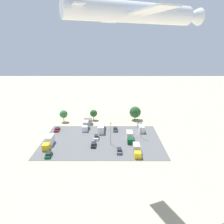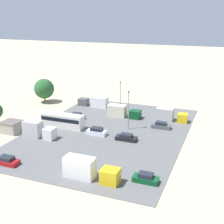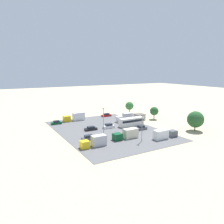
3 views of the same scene
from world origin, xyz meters
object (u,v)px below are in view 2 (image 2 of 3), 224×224
object	(u,v)px
parked_car_3	(7,161)
parked_truck_0	(170,115)
shed_building	(11,127)
parked_truck_2	(122,112)
parked_truck_1	(88,170)
parked_car_2	(146,178)
parked_car_4	(161,126)
parked_truck_4	(95,102)
parked_car_5	(97,132)
parked_car_0	(126,138)
parked_car_1	(76,116)
parked_truck_3	(38,130)
bus	(63,120)

from	to	relation	value
parked_car_3	parked_truck_0	bearing A→B (deg)	146.84
shed_building	parked_truck_2	world-z (taller)	parked_truck_2
parked_truck_1	shed_building	bearing A→B (deg)	-116.42
parked_truck_0	parked_truck_2	distance (m)	11.99
parked_car_2	parked_car_4	size ratio (longest dim) A/B	0.93
parked_car_4	parked_truck_4	distance (m)	23.86
parked_car_4	parked_truck_0	distance (m)	6.24
parked_car_5	parked_truck_1	size ratio (longest dim) A/B	0.48
parked_truck_1	parked_truck_2	bearing A→B (deg)	-170.21
parked_car_4	parked_truck_0	world-z (taller)	parked_truck_0
parked_car_0	parked_truck_1	world-z (taller)	parked_truck_1
parked_car_5	parked_car_0	bearing A→B (deg)	-94.96
parked_car_1	parked_car_2	distance (m)	33.67
parked_truck_0	shed_building	bearing A→B (deg)	-56.56
parked_car_0	parked_car_2	world-z (taller)	parked_car_2
parked_car_2	parked_truck_4	size ratio (longest dim) A/B	0.47
parked_car_5	parked_truck_2	bearing A→B (deg)	-4.24
parked_car_3	parked_truck_2	distance (m)	33.60
parked_car_2	parked_car_5	bearing A→B (deg)	44.73
parked_truck_3	parked_car_4	bearing A→B (deg)	122.44
bus	parked_car_0	distance (m)	16.45
parked_car_1	parked_truck_4	xyz separation A→B (m)	(-11.62, -0.20, 0.68)
shed_building	parked_truck_2	bearing A→B (deg)	134.67
parked_car_0	parked_truck_0	bearing A→B (deg)	159.51
shed_building	parked_car_4	world-z (taller)	shed_building
parked_car_1	parked_truck_0	world-z (taller)	parked_truck_0
shed_building	parked_truck_0	size ratio (longest dim) A/B	0.54
shed_building	parked_car_0	world-z (taller)	shed_building
parked_truck_2	parked_truck_0	bearing A→B (deg)	97.27
parked_car_0	parked_truck_0	xyz separation A→B (m)	(-15.77, 5.89, 0.79)
parked_car_2	parked_truck_4	bearing A→B (deg)	35.12
parked_car_1	parked_car_0	bearing A→B (deg)	-117.76
parked_car_1	parked_truck_3	distance (m)	13.84
parked_car_5	parked_truck_4	distance (m)	21.58
parked_car_3	parked_truck_2	xyz separation A→B (m)	(-32.06, 10.04, 0.75)
parked_truck_1	parked_truck_2	size ratio (longest dim) A/B	1.08
parked_car_2	parked_car_3	world-z (taller)	parked_car_2
parked_car_4	parked_car_0	bearing A→B (deg)	151.86
shed_building	parked_truck_0	bearing A→B (deg)	123.44
bus	parked_car_5	distance (m)	9.43
parked_truck_0	parked_car_4	bearing A→B (deg)	-6.94
parked_car_1	parked_truck_1	bearing A→B (deg)	-148.79
parked_truck_0	parked_truck_1	world-z (taller)	parked_truck_1
parked_truck_2	bus	bearing A→B (deg)	-40.20
parked_car_1	parked_truck_2	size ratio (longest dim) A/B	0.48
parked_car_4	parked_truck_1	distance (m)	27.34
parked_car_2	parked_truck_4	distance (m)	42.66
parked_car_1	parked_truck_3	world-z (taller)	parked_truck_3
shed_building	parked_car_5	size ratio (longest dim) A/B	0.94
parked_truck_0	parked_car_3	bearing A→B (deg)	-33.16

